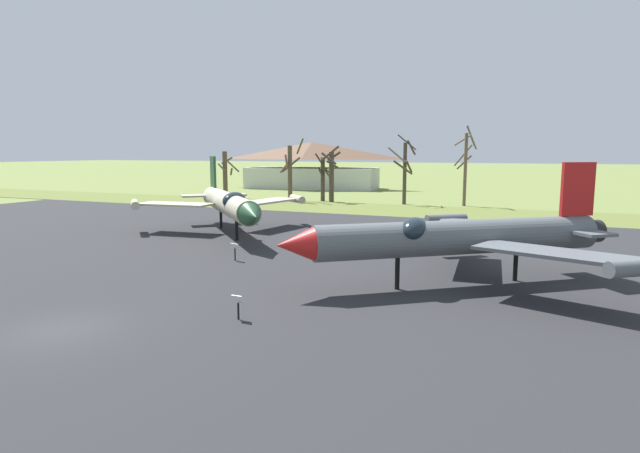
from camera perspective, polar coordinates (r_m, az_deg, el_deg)
ground_plane at (r=21.68m, az=-26.26°, el=-10.12°), size 600.00×600.00×0.00m
asphalt_apron at (r=32.20m, az=-6.96°, el=-3.49°), size 92.04×46.79×0.05m
grass_verge_strip at (r=59.17m, az=7.49°, el=1.80°), size 152.04×12.00×0.06m
jet_fighter_front_left at (r=41.63m, az=-9.94°, el=2.54°), size 15.41×15.60×6.07m
info_placard_front_left at (r=31.61m, az=-9.21°, el=-2.51°), size 0.67×0.32×1.09m
jet_fighter_rear_center at (r=26.11m, az=14.83°, el=-1.03°), size 15.71×14.84×5.95m
info_placard_rear_center at (r=20.69m, az=-8.86°, el=-8.40°), size 0.47×0.25×1.03m
bare_tree_far_left at (r=74.81m, az=-10.18°, el=5.67°), size 2.49×2.83×6.51m
bare_tree_left_of_center at (r=68.53m, az=-3.25°, el=6.05°), size 3.66×2.92×8.14m
bare_tree_center at (r=69.16m, az=0.32°, el=5.35°), size 1.93×1.76×6.28m
bare_tree_right_of_center at (r=67.61m, az=1.23°, el=5.87°), size 3.11×3.14×7.28m
bare_tree_far_right at (r=65.64m, az=9.18°, el=6.15°), size 3.58×2.71×8.54m
bare_tree_backdrop_extra at (r=65.40m, az=15.52°, el=6.58°), size 2.66×2.65×9.55m
visitor_building at (r=93.36m, az=-0.89°, el=6.67°), size 24.74×11.56×8.15m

